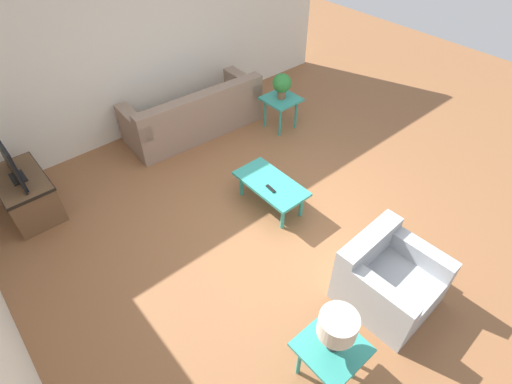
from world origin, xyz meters
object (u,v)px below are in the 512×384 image
Objects in this scene: sofa at (195,115)px; side_table_plant at (281,103)px; coffee_table at (271,185)px; potted_plant at (282,84)px; television at (8,160)px; armchair at (387,279)px; tv_stand_chest at (27,194)px; table_lamp at (338,327)px; side_table_lamp at (331,351)px.

side_table_plant is (-0.80, -1.13, 0.16)m from sofa.
side_table_plant is (1.28, -1.38, 0.12)m from coffee_table.
television is at bearing 80.02° from potted_plant.
coffee_table is (-2.08, 0.24, 0.04)m from sofa.
coffee_table is (1.82, -0.03, 0.04)m from armchair.
coffee_table is 2.41× the size of potted_plant.
tv_stand_chest is 4.19m from table_lamp.
table_lamp is at bearing -161.62° from television.
armchair is 0.92× the size of coffee_table.
tv_stand_chest is 2.34× the size of potted_plant.
armchair is 2.22× the size of potted_plant.
sofa reaches higher than side_table_plant.
sofa is at bearing -6.64° from coffee_table.
side_table_plant is 0.70× the size of television.
tv_stand_chest is 3.89m from potted_plant.
table_lamp is (-0.17, 1.09, 0.57)m from armchair.
side_table_lamp is 0.57× the size of tv_stand_chest.
armchair is 1.24m from table_lamp.
side_table_lamp is (-4.08, 1.37, 0.16)m from sofa.
tv_stand_chest is (3.77, 2.40, -0.01)m from armchair.
sofa is 4.12× the size of side_table_lamp.
coffee_table is at bearing 86.24° from sofa.
television is (1.95, 2.43, 0.49)m from coffee_table.
armchair is 1.17× the size of television.
potted_plant is (-0.67, -3.80, 0.49)m from tv_stand_chest.
sofa is 4.92× the size of table_lamp.
table_lamp is at bearing 74.35° from sofa.
table_lamp reaches higher than potted_plant.
table_lamp is (0.00, 0.00, 0.41)m from side_table_lamp.
tv_stand_chest reaches higher than coffee_table.
table_lamp is at bearing 142.62° from side_table_plant.
coffee_table is at bearing -29.41° from table_lamp.
armchair is at bearing 155.57° from potted_plant.
television is at bearing 51.33° from coffee_table.
potted_plant is 4.12m from table_lamp.
sofa is at bearing 83.80° from armchair.
potted_plant is at bearing -37.38° from side_table_lamp.
table_lamp is (-3.27, 2.50, 0.08)m from potted_plant.
side_table_plant is at bearing -45.00° from potted_plant.
sofa is 4.30m from side_table_lamp.
side_table_lamp is at bearing -161.68° from tv_stand_chest.
potted_plant is (-0.00, 0.00, 0.33)m from side_table_plant.
table_lamp reaches higher than tv_stand_chest.
television is 3.87m from potted_plant.
armchair is 4.47m from tv_stand_chest.
table_lamp reaches higher than coffee_table.
table_lamp reaches higher than side_table_lamp.
sofa is 2.67m from tv_stand_chest.
armchair is 1.67× the size of side_table_lamp.
potted_plant is at bearing -47.12° from coffee_table.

